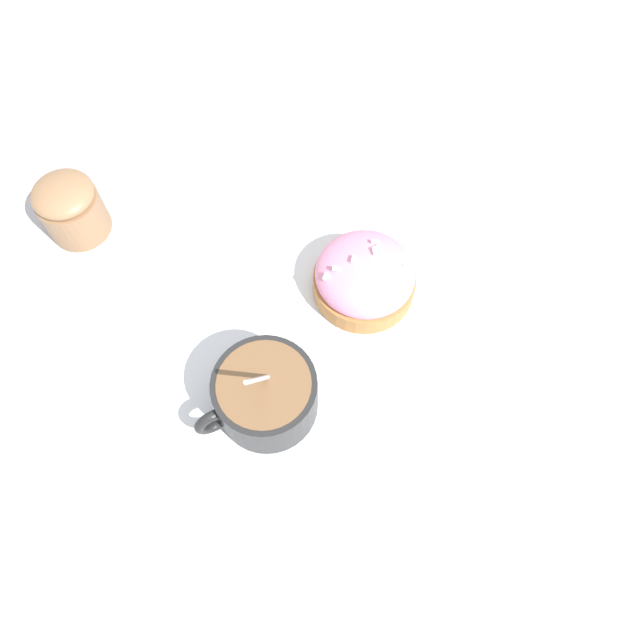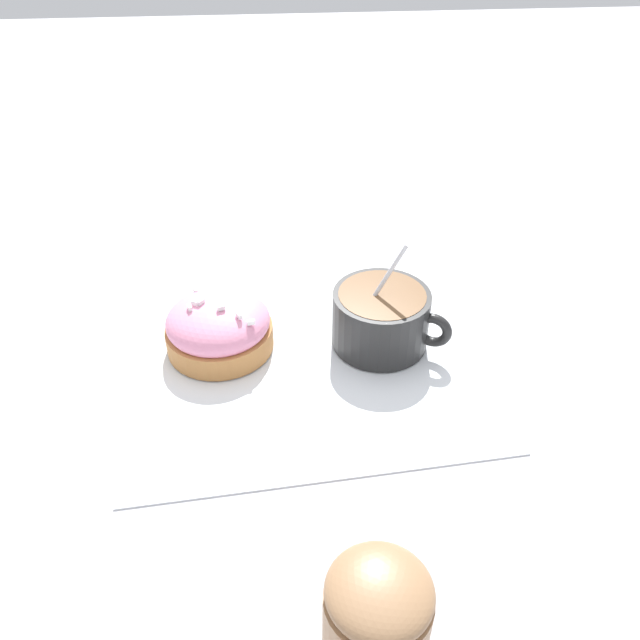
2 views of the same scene
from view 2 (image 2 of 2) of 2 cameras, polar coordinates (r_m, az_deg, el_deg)
ground_plane at (r=0.60m, az=-1.79°, el=-2.14°), size 3.00×3.00×0.00m
paper_napkin at (r=0.60m, az=-1.79°, el=-2.03°), size 0.34×0.35×0.00m
coffee_cup at (r=0.58m, az=5.68°, el=0.33°), size 0.11×0.09×0.11m
frosted_pastry at (r=0.58m, az=-9.25°, el=-0.80°), size 0.10×0.10×0.05m
sugar_bowl at (r=0.39m, az=5.25°, el=-25.07°), size 0.06×0.06×0.07m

